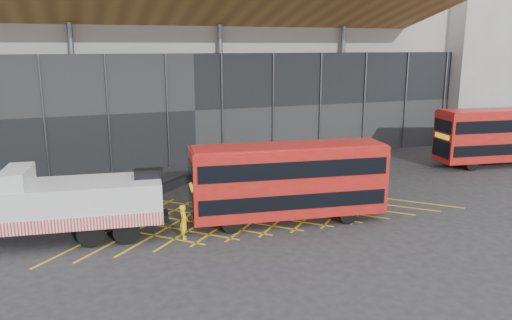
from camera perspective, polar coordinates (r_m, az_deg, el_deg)
name	(u,v)px	position (r m, az deg, el deg)	size (l,w,h in m)	color
ground_plane	(211,216)	(25.83, -5.11, -6.43)	(120.00, 120.00, 0.00)	#262629
road_markings	(255,211)	(26.52, -0.08, -5.84)	(21.56, 7.16, 0.01)	gold
construction_building	(172,40)	(42.73, -9.59, 13.37)	(55.00, 23.97, 18.00)	#969691
east_building	(481,30)	(55.09, 24.34, 13.37)	(15.00, 12.00, 20.00)	gray
recovery_truck	(40,201)	(23.99, -23.50, -4.29)	(11.77, 4.10, 4.08)	black
bus_towed	(289,179)	(24.43, 3.74, -2.24)	(9.76, 3.50, 3.88)	#AD140F
bus_second	(505,134)	(40.31, 26.54, 2.65)	(10.33, 3.72, 4.11)	#AD140F
worker	(184,222)	(22.89, -8.26, -7.00)	(0.58, 0.38, 1.58)	yellow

